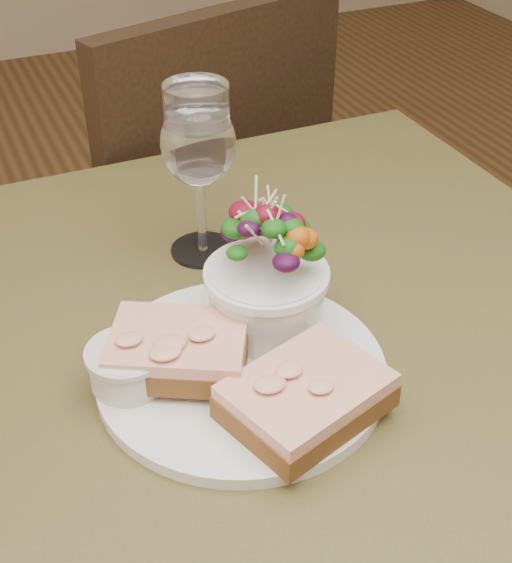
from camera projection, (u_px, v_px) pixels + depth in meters
name	position (u px, v px, depth m)	size (l,w,h in m)	color
cafe_table	(260.00, 417.00, 0.79)	(0.80, 0.80, 0.75)	#423C1C
chair_far	(174.00, 306.00, 1.52)	(0.52, 0.52, 0.90)	black
dinner_plate	(241.00, 370.00, 0.69)	(0.25, 0.25, 0.01)	white
sandwich_front	(306.00, 396.00, 0.63)	(0.15, 0.13, 0.03)	#4D3314
sandwich_back	(178.00, 349.00, 0.66)	(0.14, 0.13, 0.03)	#4D3314
ramekin	(127.00, 365.00, 0.65)	(0.06, 0.06, 0.04)	silver
salad_bowl	(267.00, 272.00, 0.69)	(0.10, 0.10, 0.13)	white
garnish	(154.00, 321.00, 0.72)	(0.05, 0.04, 0.02)	#0F3E0B
wine_glass	(198.00, 148.00, 0.78)	(0.08, 0.08, 0.18)	white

